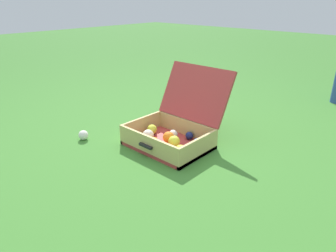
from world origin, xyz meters
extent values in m
plane|color=#3D7A2D|center=(0.00, 0.00, 0.00)|extent=(16.00, 16.00, 0.00)
cube|color=#B23838|center=(0.09, -0.02, 0.01)|extent=(0.55, 0.40, 0.03)
cube|color=tan|center=(-0.17, -0.02, 0.07)|extent=(0.02, 0.40, 0.15)
cube|color=tan|center=(0.36, -0.02, 0.07)|extent=(0.02, 0.40, 0.15)
cube|color=tan|center=(0.09, -0.21, 0.07)|extent=(0.51, 0.02, 0.15)
cube|color=tan|center=(0.09, 0.18, 0.07)|extent=(0.51, 0.02, 0.15)
cube|color=#B23838|center=(0.09, 0.28, 0.33)|extent=(0.55, 0.20, 0.37)
cube|color=black|center=(0.09, -0.23, 0.08)|extent=(0.11, 0.02, 0.02)
sphere|color=navy|center=(0.16, 0.13, 0.05)|extent=(0.06, 0.06, 0.06)
sphere|color=blue|center=(0.29, 0.06, 0.06)|extent=(0.07, 0.07, 0.07)
sphere|color=#CCDB38|center=(-0.10, 0.02, 0.06)|extent=(0.07, 0.07, 0.07)
sphere|color=yellow|center=(0.03, -0.09, 0.05)|extent=(0.05, 0.05, 0.05)
sphere|color=orange|center=(0.16, -0.14, 0.05)|extent=(0.06, 0.06, 0.06)
sphere|color=#CCDB38|center=(0.16, -0.03, 0.07)|extent=(0.08, 0.08, 0.08)
sphere|color=white|center=(0.07, 0.07, 0.06)|extent=(0.06, 0.06, 0.06)
sphere|color=white|center=(-0.04, -0.08, 0.06)|extent=(0.08, 0.08, 0.08)
sphere|color=orange|center=(0.09, -0.01, 0.07)|extent=(0.08, 0.08, 0.08)
sphere|color=#CCDB38|center=(0.28, -0.10, 0.06)|extent=(0.08, 0.08, 0.08)
sphere|color=white|center=(0.22, -0.12, 0.05)|extent=(0.06, 0.06, 0.06)
sphere|color=white|center=(-0.44, -0.35, 0.04)|extent=(0.07, 0.07, 0.07)
camera|label=1|loc=(1.41, -1.45, 0.97)|focal=33.11mm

